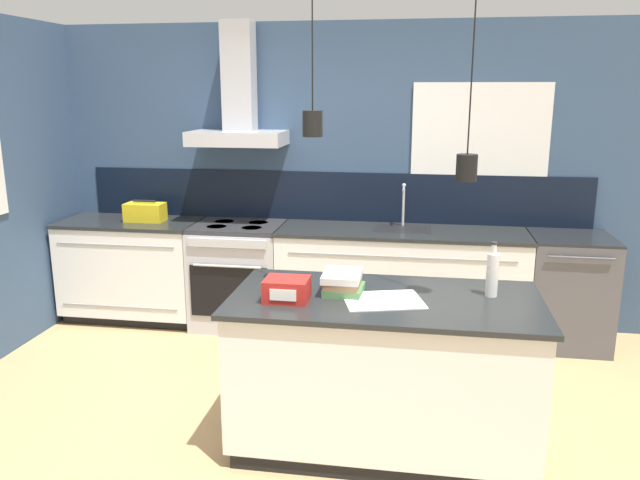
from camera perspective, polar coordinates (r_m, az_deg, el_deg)
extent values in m
plane|color=tan|center=(4.03, -3.31, -16.91)|extent=(16.00, 16.00, 0.00)
cube|color=#354C6B|center=(5.52, 1.09, 5.87)|extent=(5.60, 0.06, 2.60)
cube|color=black|center=(5.50, 1.02, 4.01)|extent=(4.42, 0.02, 0.43)
cube|color=white|center=(5.40, 14.40, 8.71)|extent=(1.12, 0.01, 0.96)
cube|color=black|center=(5.41, 14.40, 8.71)|extent=(1.04, 0.01, 0.88)
cube|color=#B5B5BA|center=(5.39, -7.53, 9.22)|extent=(0.80, 0.46, 0.12)
cube|color=#B5B5BA|center=(5.46, -7.42, 14.63)|extent=(0.26, 0.20, 0.90)
cylinder|color=black|center=(3.42, -0.70, 17.35)|extent=(0.01, 0.01, 0.67)
cylinder|color=black|center=(3.42, -0.68, 10.59)|extent=(0.11, 0.11, 0.14)
sphere|color=#F9D18C|center=(3.42, -0.68, 10.59)|extent=(0.06, 0.06, 0.06)
cylinder|color=black|center=(3.33, 13.75, 15.22)|extent=(0.01, 0.01, 0.88)
cylinder|color=black|center=(3.35, 13.26, 6.44)|extent=(0.11, 0.11, 0.14)
sphere|color=#F9D18C|center=(3.35, 13.26, 6.44)|extent=(0.06, 0.06, 0.06)
cube|color=black|center=(6.04, -16.28, -6.28)|extent=(1.17, 0.56, 0.09)
cube|color=white|center=(5.88, -16.69, -2.34)|extent=(1.20, 0.62, 0.79)
cube|color=gray|center=(5.54, -18.28, -0.47)|extent=(1.06, 0.01, 0.01)
cube|color=gray|center=(5.69, -17.87, -5.85)|extent=(1.06, 0.01, 0.01)
cube|color=#232626|center=(5.78, -16.97, 1.57)|extent=(1.23, 0.64, 0.03)
cube|color=black|center=(5.48, 7.24, -7.88)|extent=(1.98, 0.56, 0.09)
cube|color=white|center=(5.31, 7.36, -3.57)|extent=(2.04, 0.62, 0.79)
cube|color=gray|center=(4.93, 7.33, -1.59)|extent=(1.79, 0.01, 0.01)
cube|color=gray|center=(5.10, 7.14, -7.56)|extent=(1.79, 0.01, 0.01)
cube|color=#232626|center=(5.20, 7.50, 0.75)|extent=(2.06, 0.64, 0.03)
cube|color=#262628|center=(5.25, 7.52, 0.98)|extent=(0.48, 0.34, 0.01)
cylinder|color=#B5B5BA|center=(5.34, 7.63, 3.14)|extent=(0.02, 0.02, 0.35)
sphere|color=#B5B5BA|center=(5.31, 7.69, 4.98)|extent=(0.03, 0.03, 0.03)
cylinder|color=#B5B5BA|center=(5.25, 7.66, 4.67)|extent=(0.02, 0.12, 0.02)
cube|color=#B5B5BA|center=(5.54, -7.38, -3.37)|extent=(0.77, 0.62, 0.87)
cube|color=black|center=(5.26, -8.35, -4.73)|extent=(0.66, 0.02, 0.44)
cylinder|color=#B5B5BA|center=(5.17, -8.51, -2.39)|extent=(0.58, 0.02, 0.02)
cube|color=#B5B5BA|center=(5.14, -8.53, -0.30)|extent=(0.66, 0.02, 0.07)
cube|color=#2D2D30|center=(5.42, -7.53, 1.23)|extent=(0.77, 0.60, 0.04)
cylinder|color=black|center=(5.57, -8.73, 1.70)|extent=(0.17, 0.17, 0.00)
cylinder|color=black|center=(5.48, -5.67, 1.60)|extent=(0.17, 0.17, 0.00)
cylinder|color=black|center=(5.37, -9.44, 1.22)|extent=(0.17, 0.17, 0.00)
cylinder|color=black|center=(5.28, -6.27, 1.11)|extent=(0.17, 0.17, 0.00)
cube|color=#4C4C51|center=(5.45, 21.64, -4.42)|extent=(0.64, 0.62, 0.89)
cube|color=black|center=(5.34, 22.06, 0.23)|extent=(0.64, 0.62, 0.02)
cylinder|color=#4C4C51|center=(5.04, 22.78, -1.51)|extent=(0.48, 0.02, 0.02)
cube|color=black|center=(3.89, 5.65, -17.37)|extent=(1.62, 0.79, 0.09)
cube|color=white|center=(3.68, 5.81, -11.49)|extent=(1.69, 0.82, 0.79)
cube|color=#232626|center=(3.53, 5.97, -5.45)|extent=(1.74, 0.87, 0.03)
cylinder|color=silver|center=(3.62, 15.47, -3.10)|extent=(0.07, 0.07, 0.25)
cylinder|color=silver|center=(3.58, 15.62, -0.79)|extent=(0.03, 0.03, 0.06)
cylinder|color=#262628|center=(3.57, 15.66, -0.29)|extent=(0.03, 0.03, 0.01)
cube|color=#4C7F4C|center=(3.57, 2.20, -4.56)|extent=(0.22, 0.25, 0.04)
cube|color=olive|center=(3.56, 2.11, -3.93)|extent=(0.20, 0.25, 0.04)
cube|color=silver|center=(3.56, 2.03, -3.29)|extent=(0.21, 0.28, 0.04)
cube|color=red|center=(3.44, -3.05, -4.54)|extent=(0.24, 0.19, 0.12)
cube|color=white|center=(3.35, -3.42, -5.06)|extent=(0.14, 0.01, 0.06)
cube|color=silver|center=(3.46, 5.80, -5.51)|extent=(0.49, 0.42, 0.01)
cube|color=gold|center=(5.70, -15.70, 2.46)|extent=(0.34, 0.18, 0.16)
cylinder|color=black|center=(5.69, -15.77, 3.45)|extent=(0.20, 0.02, 0.02)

